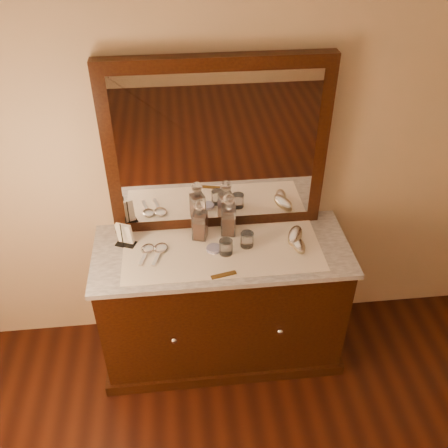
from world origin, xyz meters
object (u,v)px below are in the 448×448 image
Objects in this scene: comb at (224,275)px; napkin_rack at (125,235)px; mirror_frame at (217,148)px; brush_near at (298,245)px; hand_mirror_inner at (160,250)px; dresser_cabinet at (222,304)px; pin_dish at (214,249)px; decanter_right at (229,218)px; brush_far at (295,236)px; decanter_left at (200,223)px; hand_mirror_outer at (147,251)px.

napkin_rack reaches higher than comb.
brush_near is at bearing -33.77° from mirror_frame.
napkin_rack is at bearing 171.83° from brush_near.
brush_near is 0.75× the size of hand_mirror_inner.
dresser_cabinet is at bearing -2.32° from hand_mirror_inner.
pin_dish is at bearing -12.13° from napkin_rack.
dresser_cabinet is 0.57m from decanter_right.
decanter_right is at bearing 164.94° from brush_far.
decanter_left reaches higher than brush_near.
hand_mirror_inner is at bearing -162.80° from decanter_right.
decanter_right is at bearing -64.15° from mirror_frame.
hand_mirror_outer is (-0.42, -0.23, -0.49)m from mirror_frame.
decanter_right is at bearing 7.88° from decanter_left.
mirror_frame is 0.55m from pin_dish.
dresser_cabinet is at bearing -174.94° from brush_far.
hand_mirror_outer reaches higher than dresser_cabinet.
brush_far is (0.47, 0.04, 0.02)m from pin_dish.
dresser_cabinet is 0.97m from mirror_frame.
decanter_right reaches higher than decanter_left.
pin_dish is at bearing -173.46° from dresser_cabinet.
dresser_cabinet is 16.90× the size of pin_dish.
mirror_frame reaches higher than decanter_right.
pin_dish is at bearing -100.53° from mirror_frame.
decanter_left is at bearing 17.61° from hand_mirror_outer.
dresser_cabinet is 0.63m from brush_near.
hand_mirror_outer is at bearing -178.65° from brush_far.
napkin_rack is 0.96m from brush_far.
decanter_left is at bearing 171.89° from brush_far.
brush_near is at bearing -89.21° from brush_far.
hand_mirror_outer and hand_mirror_inner have the same top height.
mirror_frame is 4.46× the size of decanter_right.
hand_mirror_inner reaches higher than pin_dish.
dresser_cabinet is 6.94× the size of hand_mirror_inner.
hand_mirror_outer is at bearing 176.45° from pin_dish.
mirror_frame reaches higher than brush_far.
brush_near reaches higher than pin_dish.
dresser_cabinet is 0.50m from comb.
hand_mirror_inner is (-0.77, 0.05, -0.01)m from brush_near.
mirror_frame reaches higher than pin_dish.
mirror_frame is at bearing 146.23° from brush_near.
decanter_left is 0.33m from hand_mirror_outer.
decanter_right is 0.39m from brush_far.
napkin_rack reaches higher than hand_mirror_outer.
pin_dish is 0.30m from hand_mirror_inner.
dresser_cabinet is 5.21× the size of decanter_right.
pin_dish is 0.20m from decanter_right.
pin_dish is 0.37m from hand_mirror_outer.
comb is 0.47m from hand_mirror_outer.
brush_near is at bearing -3.87° from hand_mirror_inner.
pin_dish is (-0.05, -0.25, -0.49)m from mirror_frame.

